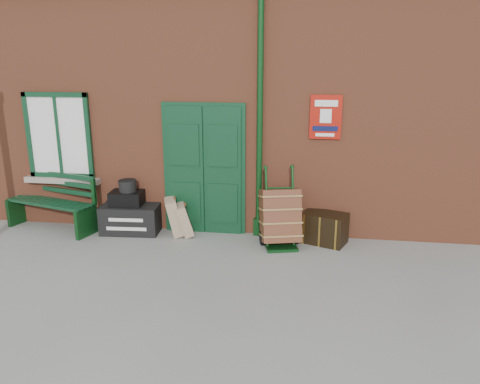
% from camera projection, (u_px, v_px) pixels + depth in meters
% --- Properties ---
extents(ground, '(80.00, 80.00, 0.00)m').
position_uv_depth(ground, '(204.00, 267.00, 6.85)').
color(ground, gray).
rests_on(ground, ground).
extents(station_building, '(10.30, 4.30, 4.36)m').
position_uv_depth(station_building, '(239.00, 99.00, 9.59)').
color(station_building, brown).
rests_on(station_building, ground).
extents(bench, '(1.74, 0.95, 1.03)m').
position_uv_depth(bench, '(53.00, 200.00, 8.33)').
color(bench, '#0E361E').
rests_on(bench, ground).
extents(houdini_trunk, '(1.03, 0.61, 0.50)m').
position_uv_depth(houdini_trunk, '(131.00, 219.00, 8.20)').
color(houdini_trunk, black).
rests_on(houdini_trunk, ground).
extents(strongbox, '(0.57, 0.43, 0.25)m').
position_uv_depth(strongbox, '(127.00, 198.00, 8.10)').
color(strongbox, black).
rests_on(strongbox, houdini_trunk).
extents(hatbox, '(0.32, 0.32, 0.20)m').
position_uv_depth(hatbox, '(128.00, 186.00, 8.04)').
color(hatbox, black).
rests_on(hatbox, strongbox).
extents(suitcase_back, '(0.44, 0.53, 0.65)m').
position_uv_depth(suitcase_back, '(174.00, 216.00, 8.06)').
color(suitcase_back, tan).
rests_on(suitcase_back, ground).
extents(suitcase_front, '(0.43, 0.48, 0.56)m').
position_uv_depth(suitcase_front, '(184.00, 220.00, 8.04)').
color(suitcase_front, tan).
rests_on(suitcase_front, ground).
extents(porter_trolley, '(0.76, 0.79, 1.27)m').
position_uv_depth(porter_trolley, '(280.00, 217.00, 7.55)').
color(porter_trolley, '#0D3614').
rests_on(porter_trolley, ground).
extents(dark_trunk, '(0.82, 0.68, 0.51)m').
position_uv_depth(dark_trunk, '(324.00, 228.00, 7.73)').
color(dark_trunk, black).
rests_on(dark_trunk, ground).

